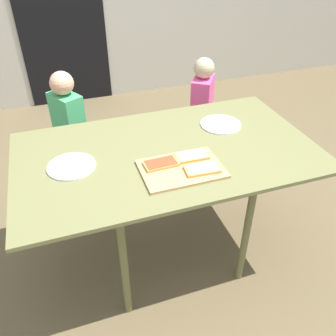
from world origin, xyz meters
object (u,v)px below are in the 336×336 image
child_left (70,128)px  pizza_slice_near_right (202,169)px  cutting_board (181,169)px  pizza_slice_far_right (192,156)px  plate_white_right (221,124)px  child_right (202,109)px  dining_table (167,160)px  pizza_slice_far_left (161,163)px  plate_white_left (71,166)px

child_left → pizza_slice_near_right: bearing=-63.4°
cutting_board → pizza_slice_far_right: pizza_slice_far_right is taller
plate_white_right → child_right: size_ratio=0.25×
pizza_slice_near_right → pizza_slice_far_right: bearing=92.4°
child_right → pizza_slice_near_right: bearing=-113.8°
dining_table → plate_white_right: 0.43m
pizza_slice_far_left → plate_white_left: size_ratio=0.71×
dining_table → pizza_slice_far_right: 0.17m
pizza_slice_far_left → dining_table: bearing=59.9°
pizza_slice_far_left → child_right: size_ratio=0.18×
pizza_slice_near_right → child_right: (0.48, 1.08, -0.26)m
cutting_board → pizza_slice_near_right: (0.09, -0.05, 0.02)m
pizza_slice_far_right → child_left: 1.14m
plate_white_left → child_right: child_right is taller
cutting_board → child_right: size_ratio=0.42×
plate_white_right → child_left: size_ratio=0.25×
cutting_board → pizza_slice_far_right: 0.11m
cutting_board → pizza_slice_far_right: bearing=39.9°
pizza_slice_far_right → plate_white_left: bearing=167.5°
cutting_board → plate_white_right: bearing=42.7°
pizza_slice_far_right → plate_white_right: size_ratio=0.71×
plate_white_right → child_right: bearing=74.8°
pizza_slice_near_right → child_left: size_ratio=0.18×
cutting_board → pizza_slice_near_right: pizza_slice_near_right is taller
dining_table → pizza_slice_far_right: pizza_slice_far_right is taller
pizza_slice_far_left → cutting_board: bearing=-32.2°
pizza_slice_near_right → plate_white_left: size_ratio=0.72×
pizza_slice_far_left → plate_white_left: bearing=161.1°
pizza_slice_near_right → child_left: (-0.55, 1.09, -0.25)m
dining_table → plate_white_left: (-0.50, 0.01, 0.07)m
cutting_board → child_left: bearing=114.0°
dining_table → pizza_slice_near_right: size_ratio=9.21×
plate_white_left → child_left: child_left is taller
plate_white_left → pizza_slice_far_right: bearing=-12.5°
pizza_slice_far_left → child_right: 1.20m
pizza_slice_far_left → child_left: child_left is taller
pizza_slice_near_right → plate_white_right: (0.29, 0.40, -0.02)m
child_left → pizza_slice_far_left: bearing=-69.2°
pizza_slice_near_right → pizza_slice_far_left: size_ratio=1.01×
cutting_board → child_right: child_right is taller
dining_table → plate_white_left: size_ratio=6.66×
pizza_slice_far_left → plate_white_right: size_ratio=0.71×
plate_white_left → cutting_board: bearing=-21.4°
pizza_slice_far_right → plate_white_left: (-0.59, 0.13, -0.02)m
dining_table → plate_white_left: 0.50m
pizza_slice_far_right → child_right: child_right is taller
dining_table → pizza_slice_far_left: pizza_slice_far_left is taller
dining_table → child_right: size_ratio=1.68×
plate_white_right → child_right: (0.18, 0.68, -0.25)m
pizza_slice_near_right → plate_white_left: 0.65m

